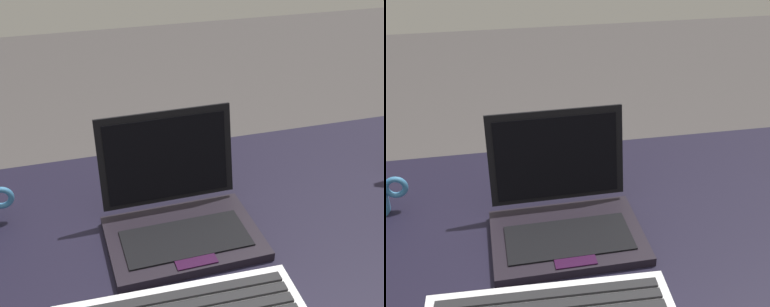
% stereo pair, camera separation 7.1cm
% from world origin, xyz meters
% --- Properties ---
extents(desk, '(1.40, 0.66, 0.75)m').
position_xyz_m(desk, '(0.00, 0.00, 0.64)').
color(desk, black).
rests_on(desk, ground).
extents(laptop_front, '(0.26, 0.22, 0.19)m').
position_xyz_m(laptop_front, '(0.01, 0.02, 0.78)').
color(laptop_front, black).
rests_on(laptop_front, desk).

